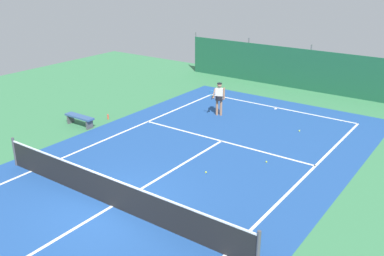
# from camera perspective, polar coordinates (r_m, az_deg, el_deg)

# --- Properties ---
(ground_plane) EXTENTS (36.00, 36.00, 0.00)m
(ground_plane) POSITION_cam_1_polar(r_m,az_deg,el_deg) (13.77, -10.52, -10.17)
(ground_plane) COLOR #387A4C
(court_surface) EXTENTS (11.02, 26.60, 0.01)m
(court_surface) POSITION_cam_1_polar(r_m,az_deg,el_deg) (13.76, -10.52, -10.16)
(court_surface) COLOR #1E478C
(court_surface) RESTS_ON ground
(tennis_net) EXTENTS (10.12, 0.10, 1.10)m
(tennis_net) POSITION_cam_1_polar(r_m,az_deg,el_deg) (13.51, -10.66, -8.32)
(tennis_net) COLOR black
(tennis_net) RESTS_ON ground
(back_fence) EXTENTS (16.30, 0.98, 2.70)m
(back_fence) POSITION_cam_1_polar(r_m,az_deg,el_deg) (26.74, 15.52, 6.46)
(back_fence) COLOR #195138
(back_fence) RESTS_ON ground
(tennis_player) EXTENTS (0.57, 0.83, 1.64)m
(tennis_player) POSITION_cam_1_polar(r_m,az_deg,el_deg) (21.04, 3.61, 4.18)
(tennis_player) COLOR #9E7051
(tennis_player) RESTS_ON ground
(tennis_ball_near_player) EXTENTS (0.07, 0.07, 0.07)m
(tennis_ball_near_player) POSITION_cam_1_polar(r_m,az_deg,el_deg) (19.81, 14.05, -0.36)
(tennis_ball_near_player) COLOR #CCDB33
(tennis_ball_near_player) RESTS_ON ground
(tennis_ball_midcourt) EXTENTS (0.07, 0.07, 0.07)m
(tennis_ball_midcourt) POSITION_cam_1_polar(r_m,az_deg,el_deg) (16.52, 9.84, -4.44)
(tennis_ball_midcourt) COLOR #CCDB33
(tennis_ball_midcourt) RESTS_ON ground
(tennis_ball_by_sideline) EXTENTS (0.07, 0.07, 0.07)m
(tennis_ball_by_sideline) POSITION_cam_1_polar(r_m,az_deg,el_deg) (15.51, 1.86, -5.88)
(tennis_ball_by_sideline) COLOR #CCDB33
(tennis_ball_by_sideline) RESTS_ON ground
(parked_car) EXTENTS (2.39, 4.38, 1.68)m
(parked_car) POSITION_cam_1_polar(r_m,az_deg,el_deg) (29.13, 13.26, 8.18)
(parked_car) COLOR black
(parked_car) RESTS_ON ground
(courtside_bench) EXTENTS (1.60, 0.40, 0.49)m
(courtside_bench) POSITION_cam_1_polar(r_m,az_deg,el_deg) (20.45, -14.70, 1.27)
(courtside_bench) COLOR #335184
(courtside_bench) RESTS_ON ground
(water_bottle) EXTENTS (0.08, 0.08, 0.24)m
(water_bottle) POSITION_cam_1_polar(r_m,az_deg,el_deg) (21.11, -11.08, 1.47)
(water_bottle) COLOR #D84C38
(water_bottle) RESTS_ON ground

